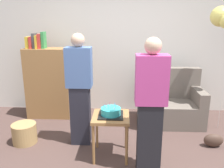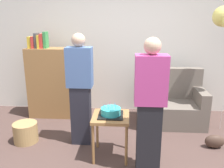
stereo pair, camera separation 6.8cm
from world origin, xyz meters
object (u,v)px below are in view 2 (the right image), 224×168
(couch, at_px, (171,104))
(handbag, at_px, (215,141))
(person_blowing_candles, at_px, (80,90))
(bookshelf, at_px, (50,81))
(person_holding_cake, at_px, (150,108))
(side_table, at_px, (111,122))
(wicker_basket, at_px, (26,132))
(birthday_cake, at_px, (111,112))

(couch, relative_size, handbag, 3.93)
(couch, xyz_separation_m, person_blowing_candles, (-1.46, -0.80, 0.49))
(bookshelf, distance_m, person_holding_cake, 2.36)
(couch, bearing_deg, person_blowing_candles, -151.22)
(couch, xyz_separation_m, side_table, (-1.00, -1.15, 0.16))
(wicker_basket, bearing_deg, bookshelf, 85.20)
(side_table, xyz_separation_m, birthday_cake, (-0.00, -0.00, 0.14))
(person_blowing_candles, distance_m, person_holding_cake, 1.14)
(wicker_basket, relative_size, handbag, 1.29)
(person_holding_cake, relative_size, wicker_basket, 4.53)
(person_holding_cake, height_order, wicker_basket, person_holding_cake)
(couch, height_order, handbag, couch)
(side_table, bearing_deg, bookshelf, 132.79)
(couch, distance_m, birthday_cake, 1.55)
(couch, height_order, person_blowing_candles, person_blowing_candles)
(bookshelf, bearing_deg, person_blowing_candles, -52.01)
(wicker_basket, bearing_deg, birthday_cake, -12.82)
(birthday_cake, bearing_deg, couch, 48.99)
(couch, bearing_deg, side_table, -131.01)
(side_table, distance_m, handbag, 1.57)
(bookshelf, xyz_separation_m, person_holding_cake, (1.70, -1.63, 0.15))
(handbag, bearing_deg, couch, 119.67)
(side_table, relative_size, person_holding_cake, 0.36)
(person_blowing_candles, bearing_deg, wicker_basket, -164.94)
(bookshelf, bearing_deg, wicker_basket, -94.80)
(person_blowing_candles, distance_m, wicker_basket, 1.09)
(side_table, xyz_separation_m, person_holding_cake, (0.47, -0.31, 0.33))
(couch, relative_size, birthday_cake, 3.44)
(couch, distance_m, handbag, 1.01)
(bookshelf, relative_size, person_blowing_candles, 0.97)
(person_blowing_candles, xyz_separation_m, person_holding_cake, (0.93, -0.65, 0.00))
(bookshelf, bearing_deg, handbag, -20.78)
(bookshelf, xyz_separation_m, wicker_basket, (-0.09, -1.03, -0.53))
(bookshelf, xyz_separation_m, handbag, (2.72, -1.03, -0.58))
(couch, distance_m, person_blowing_candles, 1.74)
(bookshelf, bearing_deg, couch, -4.57)
(person_blowing_candles, height_order, person_holding_cake, same)
(couch, distance_m, side_table, 1.53)
(bookshelf, relative_size, person_holding_cake, 0.97)
(bookshelf, relative_size, wicker_basket, 4.41)
(couch, relative_size, side_table, 1.86)
(birthday_cake, xyz_separation_m, person_holding_cake, (0.47, -0.31, 0.19))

